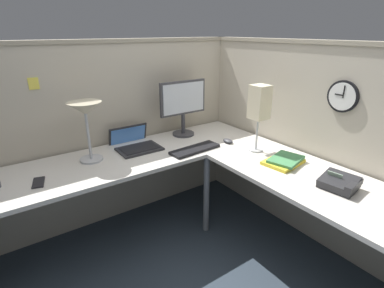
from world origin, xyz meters
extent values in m
plane|color=#2D3842|center=(0.00, 0.00, 0.00)|extent=(6.80, 6.80, 0.00)
cube|color=#B7AD99|center=(-0.36, 0.87, 0.78)|extent=(2.57, 0.10, 1.55)
cube|color=gray|center=(-0.36, 0.87, 1.56)|extent=(2.57, 0.12, 0.03)
cube|color=#B7AD99|center=(0.87, -0.27, 0.78)|extent=(0.10, 2.37, 1.55)
cube|color=gray|center=(0.87, -0.27, 1.56)|extent=(0.12, 2.37, 0.03)
cube|color=beige|center=(-0.38, 0.47, 0.71)|extent=(2.35, 0.66, 0.03)
cube|color=beige|center=(0.47, -0.60, 0.71)|extent=(0.66, 1.49, 0.03)
cylinder|color=slate|center=(0.16, 0.16, 0.35)|extent=(0.05, 0.05, 0.70)
cylinder|color=#38383D|center=(0.25, 0.64, 0.74)|extent=(0.20, 0.20, 0.02)
cylinder|color=#38383D|center=(0.25, 0.64, 0.84)|extent=(0.04, 0.04, 0.20)
cube|color=#38383D|center=(0.25, 0.64, 1.08)|extent=(0.46, 0.03, 0.30)
cube|color=silver|center=(0.25, 0.62, 1.08)|extent=(0.42, 0.01, 0.26)
cube|color=#232326|center=(-0.25, 0.53, 0.74)|extent=(0.34, 0.24, 0.02)
cube|color=black|center=(-0.25, 0.53, 0.75)|extent=(0.29, 0.18, 0.00)
cube|color=#232326|center=(-0.25, 0.76, 0.77)|extent=(0.34, 0.07, 0.22)
cube|color=#4C84D8|center=(-0.25, 0.75, 0.77)|extent=(0.31, 0.05, 0.18)
cube|color=black|center=(0.11, 0.26, 0.74)|extent=(0.44, 0.17, 0.02)
ellipsoid|color=#38383D|center=(0.45, 0.24, 0.75)|extent=(0.06, 0.10, 0.03)
cylinder|color=#B7BABF|center=(-0.64, 0.55, 0.74)|extent=(0.17, 0.17, 0.02)
cylinder|color=#B7BABF|center=(-0.64, 0.55, 0.93)|extent=(0.02, 0.02, 0.38)
cone|color=#B2A88C|center=(-0.64, 0.55, 1.13)|extent=(0.24, 0.24, 0.09)
cube|color=black|center=(-1.03, 0.39, 0.73)|extent=(0.10, 0.16, 0.01)
cube|color=#232326|center=(0.48, -0.75, 0.77)|extent=(0.21, 0.22, 0.10)
cube|color=#8CA58C|center=(0.47, -0.72, 0.80)|extent=(0.03, 0.09, 0.04)
cube|color=#232326|center=(0.49, -0.83, 0.79)|extent=(0.19, 0.06, 0.04)
cube|color=yellow|center=(0.50, -0.31, 0.74)|extent=(0.30, 0.24, 0.02)
cube|color=#3F7F4C|center=(0.51, -0.32, 0.76)|extent=(0.30, 0.25, 0.02)
cylinder|color=#B7BABF|center=(0.52, -0.02, 0.74)|extent=(0.11, 0.11, 0.01)
cylinder|color=#B7BABF|center=(0.52, -0.02, 0.87)|extent=(0.02, 0.02, 0.27)
cube|color=beige|center=(0.52, -0.02, 1.13)|extent=(0.13, 0.13, 0.26)
cylinder|color=black|center=(0.82, -0.50, 1.22)|extent=(0.03, 0.22, 0.22)
cylinder|color=white|center=(0.80, -0.50, 1.22)|extent=(0.00, 0.19, 0.19)
cube|color=black|center=(0.80, -0.48, 1.23)|extent=(0.00, 0.06, 0.01)
cube|color=black|center=(0.80, -0.51, 1.26)|extent=(0.00, 0.01, 0.08)
cube|color=#EAD84C|center=(-0.90, 0.82, 1.29)|extent=(0.07, 0.00, 0.08)
camera|label=1|loc=(-1.19, -1.55, 1.65)|focal=27.81mm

